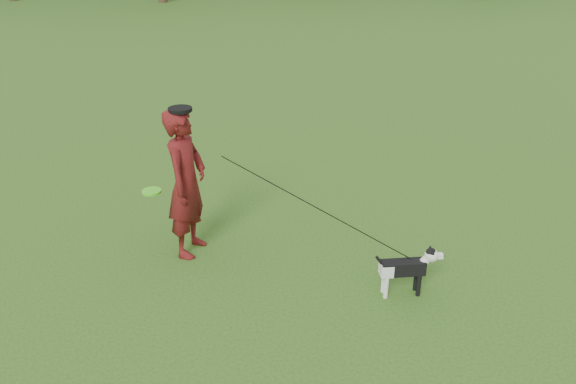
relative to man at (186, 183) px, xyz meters
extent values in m
plane|color=#285116|center=(1.22, -0.50, -0.94)|extent=(120.00, 120.00, 0.00)
imported|color=#500B14|center=(0.00, 0.00, 0.00)|extent=(0.66, 0.80, 1.87)
cube|color=black|center=(2.38, -1.18, -0.59)|extent=(0.49, 0.15, 0.16)
cube|color=white|center=(2.19, -1.18, -0.60)|extent=(0.14, 0.15, 0.14)
cylinder|color=white|center=(2.19, -1.23, -0.80)|extent=(0.05, 0.05, 0.27)
cylinder|color=white|center=(2.19, -1.12, -0.80)|extent=(0.05, 0.05, 0.27)
cylinder|color=black|center=(2.56, -1.23, -0.80)|extent=(0.05, 0.05, 0.27)
cylinder|color=black|center=(2.56, -1.12, -0.80)|extent=(0.05, 0.05, 0.27)
cylinder|color=white|center=(2.60, -1.18, -0.55)|extent=(0.16, 0.10, 0.17)
sphere|color=white|center=(2.69, -1.18, -0.45)|extent=(0.15, 0.15, 0.15)
sphere|color=black|center=(2.68, -1.18, -0.42)|extent=(0.12, 0.12, 0.12)
cube|color=white|center=(2.77, -1.18, -0.47)|extent=(0.10, 0.06, 0.05)
sphere|color=black|center=(2.82, -1.18, -0.47)|extent=(0.03, 0.03, 0.03)
cone|color=black|center=(2.68, -1.22, -0.38)|extent=(0.05, 0.05, 0.06)
cone|color=black|center=(2.68, -1.14, -0.38)|extent=(0.05, 0.05, 0.06)
cylinder|color=black|center=(2.14, -1.18, -0.53)|extent=(0.17, 0.03, 0.22)
cylinder|color=black|center=(2.55, -1.18, -0.54)|extent=(0.11, 0.11, 0.02)
cylinder|color=#4CDA1B|center=(-0.41, -0.08, -0.05)|extent=(0.23, 0.23, 0.02)
cylinder|color=black|center=(0.00, 0.00, 0.92)|extent=(0.27, 0.27, 0.04)
camera|label=1|loc=(0.59, -6.22, 2.84)|focal=35.00mm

